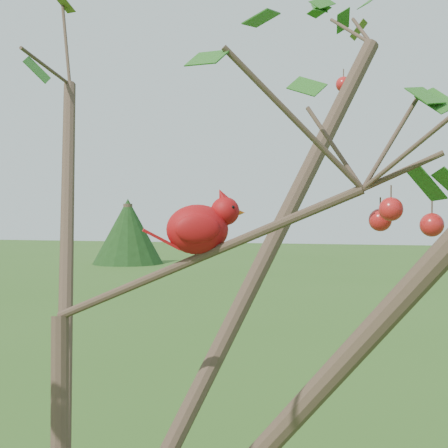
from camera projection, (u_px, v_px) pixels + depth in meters
crabapple_tree at (62, 234)px, 1.12m from camera, size 2.35×2.05×2.95m
cardinal at (201, 227)px, 1.16m from camera, size 0.19×0.13×0.13m
distant_trees at (425, 226)px, 23.36m from camera, size 44.20×12.18×3.81m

